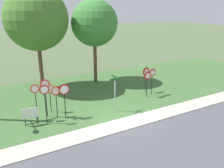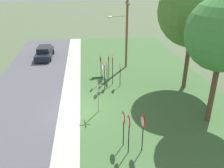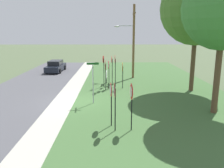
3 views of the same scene
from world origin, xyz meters
The scene contains 19 objects.
ground_plane centered at (0.00, 0.00, 0.00)m, with size 160.00×160.00×0.00m, color #4C5B3D.
road_asphalt centered at (0.00, -4.80, 0.01)m, with size 44.00×6.40×0.01m, color #4C4C51.
sidewalk_strip centered at (0.00, -0.80, 0.03)m, with size 44.00×1.60×0.06m, color #ADAA9E.
grass_median centered at (0.00, 6.00, 0.02)m, with size 44.00×12.00×0.04m, color #3D6033.
stop_sign_near_left centered at (-3.31, 2.11, 1.91)m, with size 0.76×0.10×2.55m.
stop_sign_near_right centered at (-3.96, 3.58, 1.68)m, with size 0.70×0.09×2.27m.
stop_sign_far_left centered at (-4.42, 2.95, 2.11)m, with size 0.70×0.09×2.85m.
stop_sign_far_center centered at (-4.72, 1.93, 2.02)m, with size 0.63×0.12×2.79m.
stop_sign_far_right centered at (-3.84, 2.39, 1.78)m, with size 0.66×0.11×2.42m.
stop_sign_center_tall centered at (-5.18, 2.68, 1.95)m, with size 0.62×0.10×2.70m.
yield_sign_near_left centered at (4.94, 3.54, 1.83)m, with size 0.80×0.12×2.40m.
yield_sign_near_right centered at (4.34, 2.54, 1.76)m, with size 0.73×0.13×2.31m.
yield_sign_far_left centered at (5.02, 2.72, 1.88)m, with size 0.74×0.11×2.46m.
street_name_post centered at (0.36, 1.35, 1.73)m, with size 0.96×0.81×2.83m.
utility_pole centered at (-8.83, 4.82, 4.17)m, with size 2.10×2.18×7.59m.
notice_board centered at (-5.73, 2.16, 0.87)m, with size 1.10×0.12×1.25m.
oak_tree_left centered at (-3.16, 9.34, 6.65)m, with size 5.75×5.75×9.50m.
oak_tree_right centered at (2.35, 8.86, 6.11)m, with size 4.65×4.65×8.42m.
parked_hatchback_near centered at (-13.21, -4.34, 0.65)m, with size 4.68×1.95×1.39m.
Camera 3 is at (15.79, 2.52, 4.83)m, focal length 37.20 mm.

